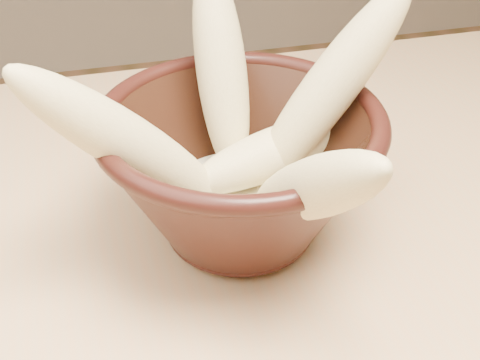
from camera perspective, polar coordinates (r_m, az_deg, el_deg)
bowl at (r=0.54m, az=0.00°, el=0.93°), size 0.23×0.23×0.13m
milk_puddle at (r=0.56m, az=0.00°, el=-1.68°), size 0.13×0.13×0.02m
banana_upright at (r=0.57m, az=-1.60°, el=9.36°), size 0.05×0.12×0.18m
banana_left at (r=0.49m, az=-9.64°, el=3.16°), size 0.18×0.07×0.18m
banana_right at (r=0.54m, az=7.56°, el=7.64°), size 0.16×0.05×0.19m
banana_across at (r=0.56m, az=3.02°, el=2.39°), size 0.17×0.09×0.05m
banana_front at (r=0.46m, az=6.18°, el=-0.73°), size 0.07×0.18×0.16m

